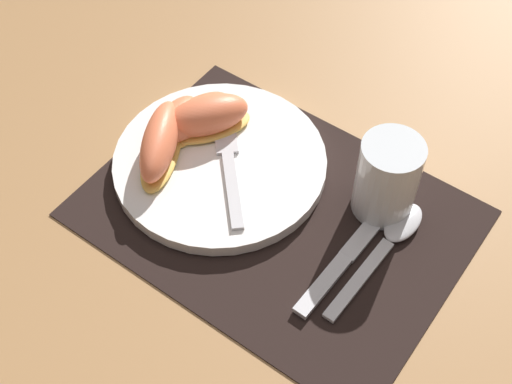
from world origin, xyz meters
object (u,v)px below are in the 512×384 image
object	(u,v)px
plate	(220,163)
citrus_wedge_1	(191,119)
fork	(228,158)
citrus_wedge_2	(171,126)
spoon	(392,237)
knife	(354,248)
citrus_wedge_3	(160,143)
citrus_wedge_0	(207,117)
juice_glass	(386,182)

from	to	relation	value
plate	citrus_wedge_1	distance (m)	0.07
plate	fork	bearing A→B (deg)	25.65
plate	citrus_wedge_1	xyz separation A→B (m)	(-0.06, 0.02, 0.02)
citrus_wedge_2	spoon	bearing A→B (deg)	6.54
knife	citrus_wedge_2	distance (m)	0.26
citrus_wedge_2	citrus_wedge_3	bearing A→B (deg)	-72.50
knife	citrus_wedge_0	world-z (taller)	citrus_wedge_0
spoon	juice_glass	bearing A→B (deg)	133.68
plate	citrus_wedge_0	size ratio (longest dim) A/B	2.14
knife	fork	bearing A→B (deg)	176.31
citrus_wedge_2	juice_glass	bearing A→B (deg)	14.83
knife	spoon	world-z (taller)	spoon
citrus_wedge_3	juice_glass	bearing A→B (deg)	21.88
plate	citrus_wedge_1	size ratio (longest dim) A/B	2.01
spoon	citrus_wedge_0	distance (m)	0.26
citrus_wedge_1	spoon	bearing A→B (deg)	1.88
knife	spoon	bearing A→B (deg)	52.72
fork	citrus_wedge_2	distance (m)	0.08
fork	knife	bearing A→B (deg)	-3.69
plate	knife	world-z (taller)	plate
spoon	citrus_wedge_2	xyz separation A→B (m)	(-0.29, -0.03, 0.03)
citrus_wedge_1	knife	bearing A→B (deg)	-6.15
plate	citrus_wedge_3	bearing A→B (deg)	-149.52
juice_glass	fork	size ratio (longest dim) A/B	0.71
citrus_wedge_0	citrus_wedge_2	xyz separation A→B (m)	(-0.03, -0.03, -0.00)
juice_glass	fork	distance (m)	0.19
plate	spoon	bearing A→B (deg)	7.52
plate	citrus_wedge_2	world-z (taller)	citrus_wedge_2
fork	citrus_wedge_0	xyz separation A→B (m)	(-0.05, 0.03, 0.02)
juice_glass	citrus_wedge_2	size ratio (longest dim) A/B	0.92
juice_glass	fork	bearing A→B (deg)	-161.53
plate	fork	distance (m)	0.01
spoon	citrus_wedge_1	xyz separation A→B (m)	(-0.28, -0.01, 0.03)
citrus_wedge_1	citrus_wedge_3	xyz separation A→B (m)	(-0.00, -0.05, 0.01)
citrus_wedge_3	citrus_wedge_1	bearing A→B (deg)	88.96
juice_glass	citrus_wedge_2	world-z (taller)	juice_glass
citrus_wedge_2	citrus_wedge_3	distance (m)	0.03
juice_glass	citrus_wedge_1	world-z (taller)	juice_glass
spoon	citrus_wedge_2	size ratio (longest dim) A/B	1.64
juice_glass	citrus_wedge_1	distance (m)	0.25
citrus_wedge_0	citrus_wedge_1	distance (m)	0.02
plate	citrus_wedge_3	world-z (taller)	citrus_wedge_3
knife	citrus_wedge_3	distance (m)	0.25
plate	knife	xyz separation A→B (m)	(0.19, -0.01, -0.01)
citrus_wedge_1	citrus_wedge_3	distance (m)	0.05
juice_glass	citrus_wedge_0	world-z (taller)	juice_glass
citrus_wedge_0	citrus_wedge_1	bearing A→B (deg)	-148.63
juice_glass	plate	bearing A→B (deg)	-161.15
spoon	citrus_wedge_2	bearing A→B (deg)	-173.46
knife	fork	size ratio (longest dim) A/B	1.53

